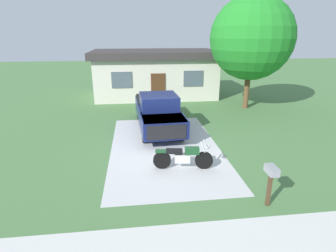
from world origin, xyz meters
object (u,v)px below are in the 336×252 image
at_px(shade_tree, 252,38).
at_px(neighbor_house, 155,73).
at_px(motorcycle, 183,157).
at_px(pickup_truck, 158,111).
at_px(mailbox, 271,175).

distance_m(shade_tree, neighbor_house, 7.79).
xyz_separation_m(motorcycle, neighbor_house, (-0.05, 12.61, 1.32)).
relative_size(motorcycle, pickup_truck, 0.39).
height_order(motorcycle, shade_tree, shade_tree).
relative_size(motorcycle, mailbox, 1.75).
height_order(pickup_truck, shade_tree, shade_tree).
height_order(mailbox, neighbor_house, neighbor_house).
distance_m(motorcycle, shade_tree, 10.56).
relative_size(shade_tree, neighbor_house, 0.74).
bearing_deg(neighbor_house, shade_tree, -39.11).
bearing_deg(neighbor_house, mailbox, -82.12).
bearing_deg(neighbor_house, motorcycle, -89.77).
xyz_separation_m(pickup_truck, mailbox, (2.60, -7.17, 0.03)).
relative_size(motorcycle, shade_tree, 0.31).
xyz_separation_m(pickup_truck, neighbor_house, (0.50, 7.99, 0.84)).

